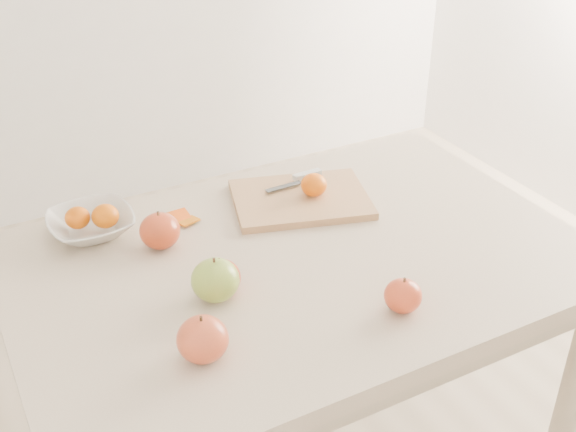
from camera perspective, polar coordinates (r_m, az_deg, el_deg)
name	(u,v)px	position (r m, az deg, el deg)	size (l,w,h in m)	color
table	(299,292)	(1.59, 0.86, -6.06)	(1.20, 0.80, 0.75)	beige
cutting_board	(301,199)	(1.72, 1.00, 1.33)	(0.32, 0.23, 0.02)	tan
board_tangerine	(314,185)	(1.70, 2.06, 2.48)	(0.06, 0.06, 0.05)	#D85D07
fruit_bowl	(91,224)	(1.65, -15.28, -0.64)	(0.19, 0.19, 0.05)	silver
bowl_tangerine_near	(77,218)	(1.64, -16.30, -0.13)	(0.06, 0.06, 0.05)	#DB6007
bowl_tangerine_far	(105,216)	(1.63, -14.24, 0.00)	(0.06, 0.06, 0.05)	#D46207
orange_peel_a	(177,219)	(1.67, -8.76, -0.23)	(0.06, 0.04, 0.00)	#EA5610
orange_peel_b	(188,222)	(1.66, -7.88, -0.47)	(0.04, 0.04, 0.00)	#CE6E0E
paring_knife	(303,177)	(1.78, 1.22, 3.12)	(0.17, 0.05, 0.01)	silver
apple_green	(215,280)	(1.39, -5.77, -5.05)	(0.09, 0.09, 0.08)	#5A8622
apple_red_e	(403,296)	(1.38, 9.07, -6.24)	(0.07, 0.07, 0.07)	#A0120E
apple_red_b	(220,278)	(1.41, -5.41, -4.89)	(0.08, 0.08, 0.07)	maroon
apple_red_c	(203,339)	(1.26, -6.76, -9.64)	(0.09, 0.09, 0.08)	maroon
apple_red_a	(160,231)	(1.56, -10.09, -1.16)	(0.09, 0.09, 0.08)	#930304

